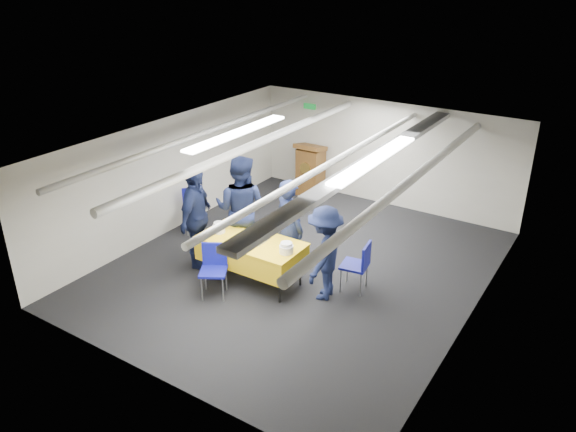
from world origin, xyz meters
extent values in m
plane|color=black|center=(0.00, 0.00, 0.00)|extent=(7.00, 7.00, 0.00)
cube|color=beige|center=(0.00, 3.49, 1.15)|extent=(6.00, 0.02, 2.30)
cube|color=beige|center=(-2.99, 0.00, 1.15)|extent=(0.02, 7.00, 2.30)
cube|color=beige|center=(2.99, 0.00, 1.15)|extent=(0.02, 7.00, 2.30)
cube|color=silver|center=(0.00, 0.00, 2.29)|extent=(6.00, 7.00, 0.02)
cylinder|color=silver|center=(-2.00, 0.00, 2.18)|extent=(0.10, 6.90, 0.10)
cylinder|color=silver|center=(-0.90, 0.00, 2.14)|extent=(0.14, 6.90, 0.14)
cylinder|color=silver|center=(0.60, 0.00, 2.10)|extent=(0.10, 6.90, 0.10)
cylinder|color=silver|center=(1.90, 0.00, 2.06)|extent=(0.14, 6.90, 0.14)
cube|color=gray|center=(1.20, 0.00, 2.20)|extent=(0.28, 6.90, 0.08)
cube|color=white|center=(-1.30, 0.00, 2.27)|extent=(0.25, 2.60, 0.04)
cube|color=white|center=(1.30, 0.00, 2.27)|extent=(0.25, 2.60, 0.04)
cube|color=#0C591E|center=(-1.90, 3.47, 1.95)|extent=(0.30, 0.04, 0.12)
cylinder|color=black|center=(-1.22, -1.14, 0.18)|extent=(0.04, 0.04, 0.36)
cylinder|color=black|center=(0.32, -1.14, 0.18)|extent=(0.04, 0.04, 0.36)
cylinder|color=black|center=(-1.22, -0.51, 0.18)|extent=(0.04, 0.04, 0.36)
cylinder|color=black|center=(0.32, -0.51, 0.18)|extent=(0.04, 0.04, 0.36)
cube|color=yellow|center=(-0.45, -0.83, 0.54)|extent=(1.77, 0.85, 0.39)
cube|color=yellow|center=(-0.45, -0.83, 0.76)|extent=(1.79, 0.87, 0.03)
cube|color=white|center=(-0.43, -0.79, 0.80)|extent=(0.45, 0.36, 0.05)
cube|color=black|center=(-0.43, -0.79, 0.84)|extent=(0.44, 0.35, 0.02)
sphere|color=#111093|center=(-0.63, -0.95, 0.84)|extent=(0.04, 0.04, 0.04)
sphere|color=#111093|center=(-0.63, -0.63, 0.84)|extent=(0.04, 0.04, 0.04)
sphere|color=#111093|center=(-0.53, -0.95, 0.84)|extent=(0.04, 0.04, 0.04)
sphere|color=#111093|center=(-0.53, -0.63, 0.84)|extent=(0.04, 0.04, 0.04)
sphere|color=#111093|center=(-0.43, -0.95, 0.84)|extent=(0.04, 0.04, 0.04)
sphere|color=#111093|center=(-0.43, -0.63, 0.84)|extent=(0.04, 0.04, 0.04)
sphere|color=#111093|center=(-0.33, -0.95, 0.84)|extent=(0.04, 0.04, 0.04)
sphere|color=#111093|center=(-0.33, -0.63, 0.84)|extent=(0.04, 0.04, 0.04)
sphere|color=#111093|center=(-0.23, -0.95, 0.84)|extent=(0.04, 0.04, 0.04)
sphere|color=#111093|center=(-0.23, -0.63, 0.84)|extent=(0.04, 0.04, 0.04)
sphere|color=#111093|center=(-0.65, -0.87, 0.84)|extent=(0.04, 0.04, 0.04)
sphere|color=#111093|center=(-0.22, -0.87, 0.84)|extent=(0.04, 0.04, 0.04)
sphere|color=#111093|center=(-0.65, -0.79, 0.84)|extent=(0.04, 0.04, 0.04)
sphere|color=#111093|center=(-0.22, -0.79, 0.84)|extent=(0.04, 0.04, 0.04)
sphere|color=#111093|center=(-0.65, -0.71, 0.84)|extent=(0.04, 0.04, 0.04)
sphere|color=#111093|center=(-0.22, -0.71, 0.84)|extent=(0.04, 0.04, 0.04)
cylinder|color=white|center=(-1.09, -0.88, 0.83)|extent=(0.21, 0.21, 0.13)
cylinder|color=white|center=(-1.09, -0.88, 0.92)|extent=(0.17, 0.17, 0.05)
cylinder|color=white|center=(0.28, -0.88, 0.83)|extent=(0.23, 0.23, 0.13)
cylinder|color=white|center=(0.28, -0.88, 0.92)|extent=(0.19, 0.19, 0.05)
cube|color=brown|center=(-1.60, 3.05, 0.55)|extent=(0.55, 0.45, 1.10)
cube|color=brown|center=(-1.60, 3.02, 1.15)|extent=(0.62, 0.53, 0.21)
cylinder|color=gold|center=(-1.60, 2.81, 0.70)|extent=(0.28, 0.02, 0.28)
cylinder|color=gray|center=(-0.75, -1.78, 0.21)|extent=(0.02, 0.02, 0.43)
cylinder|color=gray|center=(-0.45, -1.61, 0.21)|extent=(0.02, 0.02, 0.43)
cylinder|color=gray|center=(-0.92, -1.48, 0.21)|extent=(0.02, 0.02, 0.43)
cylinder|color=gray|center=(-0.62, -1.31, 0.21)|extent=(0.02, 0.02, 0.43)
cube|color=#12158F|center=(-0.68, -1.55, 0.45)|extent=(0.57, 0.57, 0.04)
cube|color=#12158F|center=(-0.78, -1.38, 0.67)|extent=(0.37, 0.24, 0.40)
cylinder|color=gray|center=(0.94, 0.00, 0.21)|extent=(0.02, 0.02, 0.43)
cylinder|color=gray|center=(0.99, -0.34, 0.21)|extent=(0.02, 0.02, 0.43)
cylinder|color=gray|center=(1.28, 0.05, 0.21)|extent=(0.02, 0.02, 0.43)
cylinder|color=gray|center=(1.33, -0.29, 0.21)|extent=(0.02, 0.02, 0.43)
cube|color=#12158F|center=(1.13, -0.14, 0.45)|extent=(0.48, 0.48, 0.04)
cube|color=#12158F|center=(1.32, -0.11, 0.67)|extent=(0.10, 0.40, 0.40)
cylinder|color=gray|center=(-2.54, -0.14, 0.21)|extent=(0.02, 0.02, 0.43)
cylinder|color=gray|center=(-2.31, 0.11, 0.21)|extent=(0.02, 0.02, 0.43)
cylinder|color=gray|center=(-2.79, 0.09, 0.21)|extent=(0.02, 0.02, 0.43)
cylinder|color=gray|center=(-2.56, 0.34, 0.21)|extent=(0.02, 0.02, 0.43)
cube|color=#12158F|center=(-2.55, 0.10, 0.45)|extent=(0.59, 0.59, 0.04)
cube|color=#12158F|center=(-2.69, 0.23, 0.67)|extent=(0.30, 0.32, 0.40)
imported|color=black|center=(-0.07, -0.23, 0.87)|extent=(0.74, 0.62, 1.73)
imported|color=black|center=(-1.07, -0.28, 0.99)|extent=(1.14, 1.00, 1.98)
imported|color=black|center=(-1.56, -0.91, 0.93)|extent=(0.76, 1.18, 1.86)
imported|color=black|center=(0.82, -0.60, 0.79)|extent=(0.75, 1.10, 1.58)
camera|label=1|loc=(4.55, -7.46, 5.01)|focal=35.00mm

